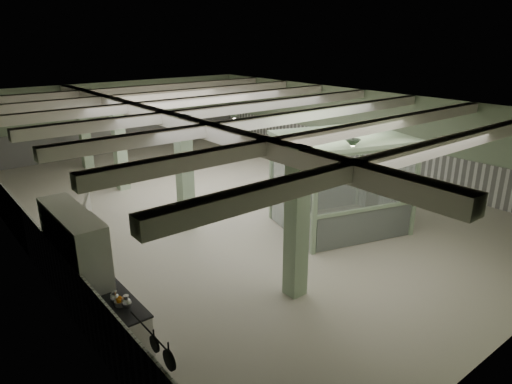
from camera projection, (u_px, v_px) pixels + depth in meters
floor at (233, 202)px, 16.83m from camera, size 20.00×20.00×0.00m
ceiling at (231, 104)px, 15.65m from camera, size 14.00×20.00×0.02m
wall_back at (119, 117)px, 23.62m from camera, size 14.00×0.02×3.60m
wall_left at (18, 196)px, 12.11m from camera, size 0.02×20.00×3.60m
wall_right at (359, 130)px, 20.37m from camera, size 0.02×20.00×3.60m
wainscot_left at (26, 232)px, 12.47m from camera, size 0.05×19.90×1.50m
wainscot_right at (357, 153)px, 20.70m from camera, size 0.05×19.90×1.50m
wainscot_back at (121, 137)px, 23.95m from camera, size 13.90×0.05×1.50m
girder at (166, 118)px, 14.25m from camera, size 0.45×19.90×0.40m
beam_a at (427, 150)px, 10.18m from camera, size 13.90×0.35×0.32m
beam_b at (341, 132)px, 12.02m from camera, size 13.90×0.35×0.32m
beam_c at (279, 119)px, 13.87m from camera, size 13.90×0.35×0.32m
beam_d at (231, 109)px, 15.71m from camera, size 13.90×0.35×0.32m
beam_e at (193, 101)px, 17.56m from camera, size 13.90×0.35×0.32m
beam_f at (162, 95)px, 19.40m from camera, size 13.90×0.35×0.32m
beam_g at (137, 90)px, 21.25m from camera, size 13.90×0.35×0.32m
column_a at (297, 224)px, 10.34m from camera, size 0.42×0.42×3.60m
column_b at (185, 174)px, 14.03m from camera, size 0.42×0.42×3.60m
column_c at (119, 145)px, 17.72m from camera, size 0.42×0.42×3.60m
column_d at (84, 129)px, 20.67m from camera, size 0.42×0.42×3.60m
hook_rail at (149, 331)px, 6.53m from camera, size 0.02×1.20×0.02m
pendant_front at (353, 143)px, 12.44m from camera, size 0.44×0.44×0.22m
pendant_mid at (234, 116)px, 16.50m from camera, size 0.44×0.44×0.22m
pendant_back at (168, 101)px, 20.19m from camera, size 0.44×0.44×0.22m
prep_counter at (90, 292)px, 10.13m from camera, size 0.82×4.70×0.91m
pitcher_near at (127, 302)px, 8.70m from camera, size 0.23×0.25×0.28m
pitcher_far at (115, 297)px, 8.86m from camera, size 0.24×0.26×0.27m
veg_colander at (78, 263)px, 10.27m from camera, size 0.42×0.42×0.18m
orange_bowl at (121, 303)px, 8.84m from camera, size 0.31×0.31×0.09m
skillet_near at (169, 360)px, 6.27m from camera, size 0.04×0.31×0.31m
skillet_far at (155, 344)px, 6.60m from camera, size 0.03×0.26×0.26m
walkin_cooler at (77, 257)px, 10.04m from camera, size 1.05×2.67×2.45m
guard_booth at (341, 167)px, 14.10m from camera, size 4.41×4.02×2.98m
filing_cabinet at (375, 198)px, 15.63m from camera, size 0.38×0.53×1.13m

